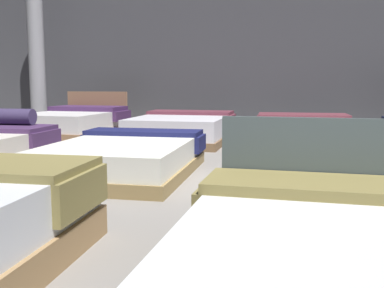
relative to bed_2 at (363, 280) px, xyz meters
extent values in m
cube|color=gray|center=(-1.14, 2.80, -0.25)|extent=(18.00, 18.00, 0.02)
cube|color=#47474C|center=(-1.14, 7.93, 1.51)|extent=(18.00, 0.06, 3.50)
cube|color=olive|center=(-1.56, 0.61, 0.14)|extent=(0.08, 0.69, 0.25)
cube|color=white|center=(0.00, -0.06, 0.09)|extent=(1.58, 1.88, 0.27)
cube|color=#4D5B60|center=(0.02, 0.89, 0.18)|extent=(1.51, 0.07, 0.85)
cube|color=olive|center=(0.01, 0.62, 0.25)|extent=(1.59, 0.52, 0.06)
cube|color=olive|center=(-0.78, 0.64, 0.09)|extent=(0.07, 0.49, 0.27)
cube|color=#472C57|center=(-3.61, 3.62, 0.07)|extent=(0.08, 0.76, 0.19)
cube|color=olive|center=(-2.20, 2.92, -0.17)|extent=(1.58, 2.18, 0.14)
cube|color=white|center=(-2.20, 2.92, 0.02)|extent=(1.51, 2.12, 0.25)
cube|color=#181C4B|center=(-2.22, 3.71, 0.17)|extent=(1.52, 0.55, 0.06)
cube|color=#181C4B|center=(-2.98, 3.69, 0.04)|extent=(0.07, 0.52, 0.20)
cube|color=#181C4B|center=(-1.46, 3.73, 0.04)|extent=(0.07, 0.52, 0.20)
cube|color=#34312E|center=(-0.06, 2.95, -0.16)|extent=(1.65, 2.18, 0.17)
cube|color=silver|center=(-0.06, 2.95, 0.06)|extent=(1.59, 2.12, 0.27)
cube|color=navy|center=(-0.08, 3.60, 0.23)|extent=(1.59, 0.82, 0.09)
cube|color=navy|center=(-0.89, 3.57, 0.09)|extent=(0.11, 0.78, 0.20)
cube|color=navy|center=(0.72, 3.63, 0.09)|extent=(0.11, 0.78, 0.20)
cube|color=#976E4B|center=(-4.43, 5.95, -0.14)|extent=(1.57, 2.13, 0.20)
cube|color=silver|center=(-4.43, 5.95, 0.11)|extent=(1.50, 2.06, 0.31)
cube|color=#976E4B|center=(-4.39, 6.98, 0.20)|extent=(1.38, 0.11, 0.89)
cube|color=#442753|center=(-4.40, 6.59, 0.31)|extent=(1.48, 0.78, 0.09)
cube|color=#442753|center=(-5.15, 6.63, 0.17)|extent=(0.12, 0.72, 0.19)
cube|color=#442753|center=(-3.66, 6.55, 0.17)|extent=(0.12, 0.72, 0.19)
cube|color=brown|center=(-2.26, 5.92, -0.18)|extent=(1.65, 2.16, 0.13)
cube|color=silver|center=(-2.26, 5.92, 0.06)|extent=(1.59, 2.10, 0.33)
cube|color=brown|center=(-2.26, 6.64, 0.25)|extent=(1.62, 0.67, 0.06)
cube|color=brown|center=(-3.07, 6.64, 0.10)|extent=(0.07, 0.66, 0.24)
cube|color=brown|center=(-1.44, 6.63, 0.10)|extent=(0.07, 0.66, 0.24)
cube|color=#4B4F5E|center=(-0.10, 5.94, -0.13)|extent=(1.72, 2.15, 0.22)
cube|color=silver|center=(-0.10, 5.94, 0.09)|extent=(1.66, 2.09, 0.23)
cube|color=brown|center=(-0.13, 6.59, 0.23)|extent=(1.64, 0.81, 0.06)
cube|color=brown|center=(-0.94, 6.55, 0.08)|extent=(0.09, 0.74, 0.25)
cube|color=brown|center=(0.69, 6.62, 0.08)|extent=(0.09, 0.74, 0.25)
cylinder|color=#99999E|center=(-5.86, 7.12, 1.51)|extent=(0.35, 0.35, 3.50)
camera|label=1|loc=(-0.30, -1.86, 0.80)|focal=41.71mm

